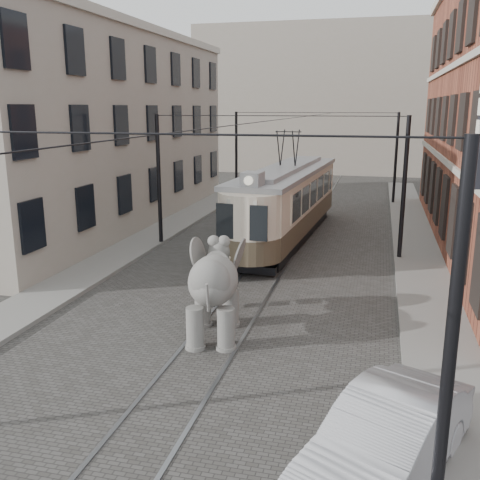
# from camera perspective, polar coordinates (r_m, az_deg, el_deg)

# --- Properties ---
(ground) EXTENTS (120.00, 120.00, 0.00)m
(ground) POSITION_cam_1_polar(r_m,az_deg,el_deg) (18.68, 0.68, -5.93)
(ground) COLOR #44413E
(tram_rails) EXTENTS (1.54, 80.00, 0.02)m
(tram_rails) POSITION_cam_1_polar(r_m,az_deg,el_deg) (18.68, 0.68, -5.90)
(tram_rails) COLOR slate
(tram_rails) RESTS_ON ground
(sidewalk_right) EXTENTS (2.00, 60.00, 0.15)m
(sidewalk_right) POSITION_cam_1_polar(r_m,az_deg,el_deg) (18.29, 19.41, -6.95)
(sidewalk_right) COLOR slate
(sidewalk_right) RESTS_ON ground
(sidewalk_left) EXTENTS (2.00, 60.00, 0.15)m
(sidewalk_left) POSITION_cam_1_polar(r_m,az_deg,el_deg) (21.08, -16.80, -4.01)
(sidewalk_left) COLOR slate
(sidewalk_left) RESTS_ON ground
(stucco_building) EXTENTS (7.00, 24.00, 10.00)m
(stucco_building) POSITION_cam_1_polar(r_m,az_deg,el_deg) (31.06, -15.14, 10.93)
(stucco_building) COLOR gray
(stucco_building) RESTS_ON ground
(distant_block) EXTENTS (28.00, 10.00, 14.00)m
(distant_block) POSITION_cam_1_polar(r_m,az_deg,el_deg) (57.25, 10.50, 14.28)
(distant_block) COLOR gray
(distant_block) RESTS_ON ground
(catenary) EXTENTS (11.00, 30.20, 6.00)m
(catenary) POSITION_cam_1_polar(r_m,az_deg,el_deg) (22.76, 3.20, 5.42)
(catenary) COLOR black
(catenary) RESTS_ON ground
(tram) EXTENTS (3.58, 13.32, 5.23)m
(tram) POSITION_cam_1_polar(r_m,az_deg,el_deg) (26.44, 4.99, 5.72)
(tram) COLOR beige
(tram) RESTS_ON ground
(elephant) EXTENTS (3.07, 4.57, 2.58)m
(elephant) POSITION_cam_1_polar(r_m,az_deg,el_deg) (15.13, -2.81, -5.60)
(elephant) COLOR #615F5A
(elephant) RESTS_ON ground
(parked_car) EXTENTS (3.37, 4.89, 1.53)m
(parked_car) POSITION_cam_1_polar(r_m,az_deg,el_deg) (10.20, 15.08, -19.68)
(parked_car) COLOR #9E9DA2
(parked_car) RESTS_ON ground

